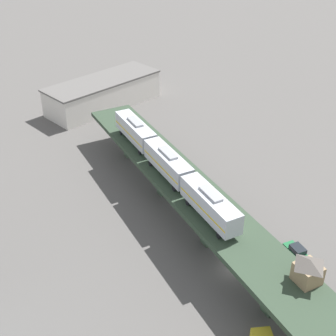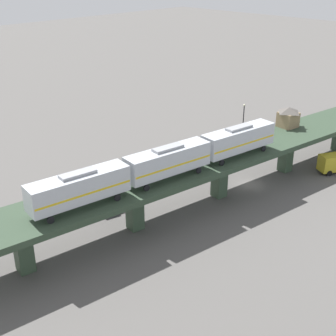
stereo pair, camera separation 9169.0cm
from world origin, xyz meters
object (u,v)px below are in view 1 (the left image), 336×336
object	(u,v)px
signal_hut	(308,270)
street_car_green	(297,252)
street_car_blue	(189,177)
subway_train	(168,162)
warehouse_building	(103,93)

from	to	relation	value
signal_hut	street_car_green	bearing A→B (deg)	42.48
street_car_green	street_car_blue	distance (m)	25.02
signal_hut	street_car_green	size ratio (longest dim) A/B	0.78
subway_train	warehouse_building	world-z (taller)	subway_train
signal_hut	warehouse_building	xyz separation A→B (m)	(12.03, 71.90, -4.91)
street_car_blue	subway_train	bearing A→B (deg)	-151.11
warehouse_building	subway_train	bearing A→B (deg)	-105.24
street_car_green	warehouse_building	distance (m)	64.17
signal_hut	street_car_blue	size ratio (longest dim) A/B	0.78
signal_hut	street_car_blue	bearing A→B (deg)	76.06
signal_hut	street_car_blue	world-z (taller)	signal_hut
street_car_green	warehouse_building	xyz separation A→B (m)	(3.43, 64.03, 2.47)
signal_hut	subway_train	bearing A→B (deg)	89.58
warehouse_building	signal_hut	bearing A→B (deg)	-99.50
signal_hut	street_car_blue	xyz separation A→B (m)	(8.16, 32.89, -7.38)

